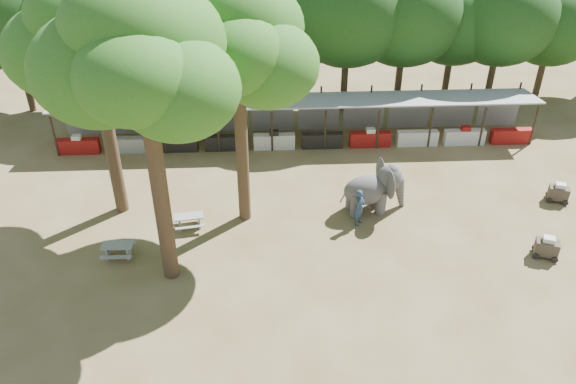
{
  "coord_description": "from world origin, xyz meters",
  "views": [
    {
      "loc": [
        -2.08,
        -16.08,
        15.47
      ],
      "look_at": [
        -1.0,
        5.0,
        2.0
      ],
      "focal_mm": 35.0,
      "sensor_mm": 36.0,
      "label": 1
    }
  ],
  "objects_px": {
    "yard_tree_back": "(233,40)",
    "picnic_table_near": "(118,249)",
    "picnic_table_far": "(189,220)",
    "cart_front": "(547,247)",
    "elephant": "(374,188)",
    "handler": "(360,208)",
    "cart_back": "(559,192)",
    "yard_tree_center": "(138,59)",
    "yard_tree_left": "(89,43)"
  },
  "relations": [
    {
      "from": "elephant",
      "to": "picnic_table_far",
      "type": "height_order",
      "value": "elephant"
    },
    {
      "from": "yard_tree_left",
      "to": "cart_back",
      "type": "xyz_separation_m",
      "value": [
        21.67,
        -0.56,
        -7.7
      ]
    },
    {
      "from": "handler",
      "to": "cart_front",
      "type": "relative_size",
      "value": 1.51
    },
    {
      "from": "yard_tree_left",
      "to": "cart_back",
      "type": "distance_m",
      "value": 23.0
    },
    {
      "from": "picnic_table_near",
      "to": "elephant",
      "type": "bearing_deg",
      "value": 15.76
    },
    {
      "from": "yard_tree_center",
      "to": "cart_back",
      "type": "bearing_deg",
      "value": 13.37
    },
    {
      "from": "yard_tree_left",
      "to": "handler",
      "type": "bearing_deg",
      "value": -9.97
    },
    {
      "from": "yard_tree_left",
      "to": "picnic_table_far",
      "type": "xyz_separation_m",
      "value": [
        3.56,
        -1.89,
        -7.77
      ]
    },
    {
      "from": "elephant",
      "to": "handler",
      "type": "xyz_separation_m",
      "value": [
        -0.88,
        -1.14,
        -0.3
      ]
    },
    {
      "from": "picnic_table_far",
      "to": "cart_front",
      "type": "height_order",
      "value": "cart_front"
    },
    {
      "from": "yard_tree_back",
      "to": "elephant",
      "type": "relative_size",
      "value": 3.48
    },
    {
      "from": "cart_back",
      "to": "yard_tree_left",
      "type": "bearing_deg",
      "value": -161.04
    },
    {
      "from": "yard_tree_left",
      "to": "cart_front",
      "type": "relative_size",
      "value": 8.97
    },
    {
      "from": "yard_tree_center",
      "to": "cart_front",
      "type": "height_order",
      "value": "yard_tree_center"
    },
    {
      "from": "yard_tree_left",
      "to": "elephant",
      "type": "bearing_deg",
      "value": -4.04
    },
    {
      "from": "yard_tree_center",
      "to": "cart_front",
      "type": "relative_size",
      "value": 9.8
    },
    {
      "from": "yard_tree_center",
      "to": "cart_back",
      "type": "distance_m",
      "value": 21.07
    },
    {
      "from": "handler",
      "to": "cart_front",
      "type": "xyz_separation_m",
      "value": [
        7.69,
        -2.81,
        -0.42
      ]
    },
    {
      "from": "cart_back",
      "to": "picnic_table_near",
      "type": "bearing_deg",
      "value": -150.49
    },
    {
      "from": "cart_front",
      "to": "cart_back",
      "type": "bearing_deg",
      "value": 80.56
    },
    {
      "from": "yard_tree_left",
      "to": "picnic_table_near",
      "type": "height_order",
      "value": "yard_tree_left"
    },
    {
      "from": "yard_tree_center",
      "to": "elephant",
      "type": "bearing_deg",
      "value": 23.85
    },
    {
      "from": "elephant",
      "to": "cart_back",
      "type": "bearing_deg",
      "value": -7.26
    },
    {
      "from": "yard_tree_left",
      "to": "picnic_table_far",
      "type": "distance_m",
      "value": 8.75
    },
    {
      "from": "yard_tree_left",
      "to": "cart_front",
      "type": "bearing_deg",
      "value": -14.13
    },
    {
      "from": "yard_tree_center",
      "to": "picnic_table_far",
      "type": "height_order",
      "value": "yard_tree_center"
    },
    {
      "from": "handler",
      "to": "cart_back",
      "type": "relative_size",
      "value": 1.54
    },
    {
      "from": "yard_tree_center",
      "to": "picnic_table_near",
      "type": "xyz_separation_m",
      "value": [
        -2.29,
        1.09,
        -8.78
      ]
    },
    {
      "from": "cart_back",
      "to": "yard_tree_center",
      "type": "bearing_deg",
      "value": -146.18
    },
    {
      "from": "yard_tree_back",
      "to": "handler",
      "type": "bearing_deg",
      "value": -10.53
    },
    {
      "from": "picnic_table_far",
      "to": "cart_front",
      "type": "bearing_deg",
      "value": -19.28
    },
    {
      "from": "yard_tree_center",
      "to": "cart_front",
      "type": "distance_m",
      "value": 18.35
    },
    {
      "from": "elephant",
      "to": "picnic_table_far",
      "type": "distance_m",
      "value": 8.87
    },
    {
      "from": "handler",
      "to": "yard_tree_center",
      "type": "bearing_deg",
      "value": 142.79
    },
    {
      "from": "yard_tree_center",
      "to": "elephant",
      "type": "distance_m",
      "value": 12.96
    },
    {
      "from": "handler",
      "to": "cart_back",
      "type": "distance_m",
      "value": 10.32
    },
    {
      "from": "yard_tree_center",
      "to": "cart_front",
      "type": "bearing_deg",
      "value": 0.63
    },
    {
      "from": "picnic_table_near",
      "to": "yard_tree_back",
      "type": "bearing_deg",
      "value": 29.93
    },
    {
      "from": "yard_tree_back",
      "to": "picnic_table_near",
      "type": "bearing_deg",
      "value": -151.2
    },
    {
      "from": "cart_back",
      "to": "picnic_table_far",
      "type": "bearing_deg",
      "value": -155.36
    },
    {
      "from": "yard_tree_center",
      "to": "yard_tree_back",
      "type": "xyz_separation_m",
      "value": [
        3.0,
        4.0,
        -0.67
      ]
    },
    {
      "from": "yard_tree_left",
      "to": "elephant",
      "type": "distance_m",
      "value": 14.2
    },
    {
      "from": "yard_tree_center",
      "to": "handler",
      "type": "distance_m",
      "value": 12.21
    },
    {
      "from": "elephant",
      "to": "picnic_table_near",
      "type": "height_order",
      "value": "elephant"
    },
    {
      "from": "yard_tree_left",
      "to": "yard_tree_center",
      "type": "distance_m",
      "value": 5.92
    },
    {
      "from": "elephant",
      "to": "picnic_table_far",
      "type": "relative_size",
      "value": 2.19
    },
    {
      "from": "picnic_table_far",
      "to": "cart_front",
      "type": "distance_m",
      "value": 15.86
    },
    {
      "from": "elephant",
      "to": "handler",
      "type": "distance_m",
      "value": 1.47
    },
    {
      "from": "elephant",
      "to": "handler",
      "type": "height_order",
      "value": "elephant"
    },
    {
      "from": "handler",
      "to": "elephant",
      "type": "bearing_deg",
      "value": -4.1
    }
  ]
}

